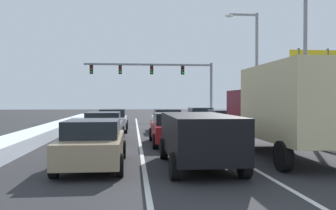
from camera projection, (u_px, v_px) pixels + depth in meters
ground_plane at (172, 141)px, 18.35m from camera, size 120.00×120.00×0.00m
lane_stripe_between_right_lane_and_center_lane at (193, 134)px, 21.86m from camera, size 0.14×36.95×0.01m
lane_stripe_between_center_lane_and_left_lane at (139, 135)px, 21.52m from camera, size 0.14×36.95×0.01m
snow_bank_right_shoulder at (276, 130)px, 22.38m from camera, size 2.07×36.95×0.47m
snow_bank_left_shoulder at (49, 131)px, 20.99m from camera, size 1.51×36.95×0.57m
box_truck_right_lane_nearest at (285, 106)px, 12.99m from camera, size 2.53×7.20×3.36m
sedan_charcoal_right_lane_second at (224, 122)px, 21.66m from camera, size 2.00×4.50×1.51m
sedan_navy_right_lane_third at (200, 117)px, 27.94m from camera, size 2.00×4.50×1.51m
suv_black_center_lane_nearest at (198, 135)px, 11.15m from camera, size 2.16×4.90×1.67m
sedan_red_center_lane_second at (172, 128)px, 16.91m from camera, size 2.00×4.50×1.51m
sedan_white_center_lane_third at (167, 120)px, 23.67m from camera, size 2.00×4.50×1.51m
sedan_tan_left_lane_nearest at (93, 143)px, 11.21m from camera, size 2.00×4.50×1.51m
sedan_gray_left_lane_second at (104, 127)px, 18.00m from camera, size 2.00×4.50×1.51m
sedan_silver_left_lane_third at (113, 120)px, 23.82m from camera, size 2.00×4.50×1.51m
traffic_light_gantry at (164, 75)px, 38.44m from camera, size 14.00×0.47×6.20m
street_lamp_right_near at (300, 44)px, 20.70m from camera, size 2.66×0.36×9.23m
street_lamp_right_mid at (253, 60)px, 27.33m from camera, size 2.66×0.36×8.86m
roadside_sign_right at (313, 71)px, 23.11m from camera, size 3.20×0.16×5.50m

